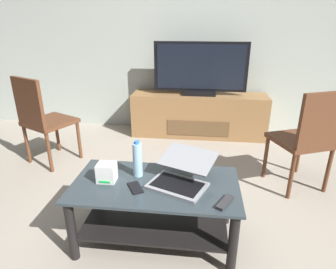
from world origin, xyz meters
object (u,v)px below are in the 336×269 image
at_px(router_box, 107,172).
at_px(cell_phone, 135,188).
at_px(laptop, 182,174).
at_px(side_chair, 42,117).
at_px(television, 200,70).
at_px(media_cabinet, 199,115).
at_px(water_bottle_near, 138,159).
at_px(dining_chair, 308,136).
at_px(tv_remote, 225,202).
at_px(coffee_table, 156,202).

xyz_separation_m(router_box, cell_phone, (0.21, -0.07, -0.06)).
bearing_deg(laptop, side_chair, 147.03).
xyz_separation_m(television, router_box, (-0.58, -2.02, -0.36)).
xyz_separation_m(media_cabinet, laptop, (-0.08, -2.01, 0.23)).
xyz_separation_m(media_cabinet, router_box, (-0.58, -2.05, 0.24)).
bearing_deg(water_bottle_near, media_cabinet, 78.79).
xyz_separation_m(dining_chair, water_bottle_near, (-1.34, -0.71, 0.05)).
relative_size(side_chair, tv_remote, 5.90).
bearing_deg(router_box, side_chair, 134.94).
distance_m(television, cell_phone, 2.17).
distance_m(television, laptop, 2.02).
xyz_separation_m(coffee_table, laptop, (0.17, 0.03, 0.21)).
bearing_deg(cell_phone, water_bottle_near, 66.52).
bearing_deg(dining_chair, laptop, -143.46).
bearing_deg(coffee_table, water_bottle_near, 145.40).
relative_size(media_cabinet, water_bottle_near, 6.73).
bearing_deg(side_chair, router_box, -45.06).
xyz_separation_m(dining_chair, laptop, (-1.03, -0.76, -0.01)).
xyz_separation_m(coffee_table, side_chair, (-1.34, 1.01, 0.22)).
bearing_deg(tv_remote, router_box, -163.82).
distance_m(coffee_table, router_box, 0.39).
relative_size(media_cabinet, cell_phone, 12.42).
bearing_deg(coffee_table, router_box, -179.56).
height_order(water_bottle_near, cell_phone, water_bottle_near).
bearing_deg(cell_phone, dining_chair, 3.88).
distance_m(cell_phone, tv_remote, 0.57).
distance_m(dining_chair, laptop, 1.28).
bearing_deg(tv_remote, television, 123.70).
distance_m(television, dining_chair, 1.59).
height_order(dining_chair, laptop, dining_chair).
relative_size(television, laptop, 2.30).
relative_size(coffee_table, television, 0.95).
xyz_separation_m(coffee_table, media_cabinet, (0.25, 2.04, -0.03)).
relative_size(dining_chair, water_bottle_near, 3.62).
bearing_deg(laptop, television, 87.64).
height_order(coffee_table, cell_phone, cell_phone).
distance_m(television, water_bottle_near, 1.99).
xyz_separation_m(media_cabinet, tv_remote, (0.19, -2.22, 0.18)).
bearing_deg(television, cell_phone, -99.99).
bearing_deg(router_box, water_bottle_near, 26.67).
distance_m(television, router_box, 2.14).
bearing_deg(coffee_table, tv_remote, -21.55).
height_order(television, laptop, television).
xyz_separation_m(cell_phone, tv_remote, (0.56, -0.10, 0.01)).
bearing_deg(dining_chair, media_cabinet, 127.35).
relative_size(laptop, cell_phone, 3.60).
height_order(coffee_table, side_chair, side_chair).
bearing_deg(side_chair, cell_phone, -41.65).
xyz_separation_m(dining_chair, cell_phone, (-1.32, -0.87, -0.06)).
distance_m(router_box, cell_phone, 0.23).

